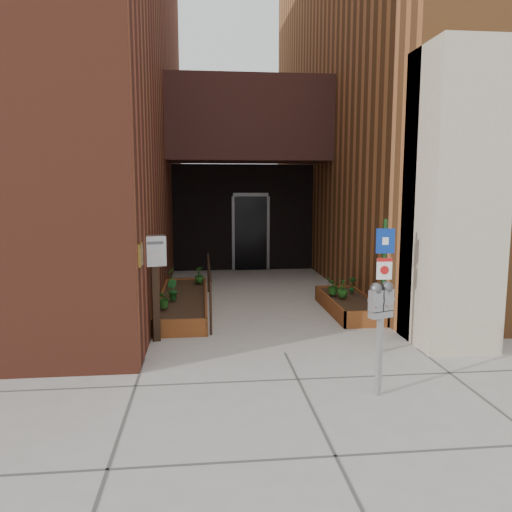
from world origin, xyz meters
name	(u,v)px	position (x,y,z in m)	size (l,w,h in m)	color
ground	(285,353)	(0.00, 0.00, 0.00)	(80.00, 80.00, 0.00)	#9E9991
architecture	(237,88)	(-0.18, 6.89, 4.98)	(20.00, 14.60, 10.00)	brown
planter_left	(184,303)	(-1.55, 2.70, 0.13)	(0.90, 3.60, 0.30)	brown
planter_right	(349,305)	(1.60, 2.20, 0.13)	(0.80, 2.20, 0.30)	brown
handrail	(209,272)	(-1.05, 2.65, 0.75)	(0.04, 3.34, 0.90)	black
parking_meter	(381,308)	(0.84, -1.56, 1.03)	(0.31, 0.20, 1.34)	#9D9DA0
sign_post	(384,271)	(1.41, -0.10, 1.19)	(0.27, 0.07, 1.94)	#143714
payment_dropbox	(155,266)	(-1.90, 0.80, 1.19)	(0.37, 0.31, 1.65)	black
shrub_left_a	(164,298)	(-1.85, 1.71, 0.47)	(0.30, 0.30, 0.34)	#1D5518
shrub_left_b	(172,290)	(-1.74, 2.31, 0.49)	(0.21, 0.21, 0.38)	#17531D
shrub_left_c	(199,275)	(-1.25, 3.89, 0.48)	(0.20, 0.20, 0.36)	#1B4F16
shrub_left_d	(171,276)	(-1.85, 3.69, 0.49)	(0.20, 0.20, 0.38)	#275418
shrub_right_a	(343,288)	(1.47, 2.18, 0.48)	(0.20, 0.20, 0.35)	#205919
shrub_right_b	(352,285)	(1.78, 2.56, 0.46)	(0.17, 0.17, 0.32)	#1C6222
shrub_right_c	(333,286)	(1.35, 2.42, 0.47)	(0.30, 0.30, 0.34)	#1E5819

